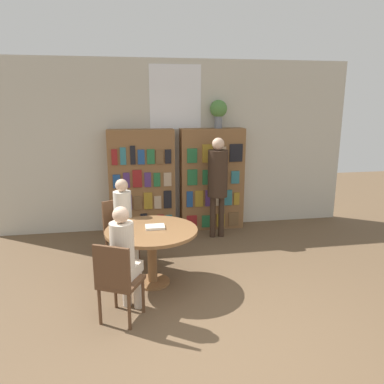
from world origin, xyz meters
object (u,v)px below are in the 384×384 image
at_px(reading_table, 152,239).
at_px(seated_reader_left, 124,217).
at_px(seated_reader_right, 125,254).
at_px(bookshelf_right, 212,179).
at_px(chair_left_side, 119,228).
at_px(chair_near_camera, 117,279).
at_px(librarian_standing, 218,177).
at_px(bookshelf_left, 142,182).
at_px(flower_vase, 219,110).

xyz_separation_m(reading_table, seated_reader_left, (-0.33, 0.65, 0.09)).
height_order(reading_table, seated_reader_right, seated_reader_right).
bearing_deg(bookshelf_right, chair_left_side, -143.79).
distance_m(chair_near_camera, librarian_standing, 2.91).
bearing_deg(bookshelf_right, bookshelf_left, -179.98).
relative_size(chair_left_side, seated_reader_left, 0.72).
bearing_deg(librarian_standing, reading_table, -128.67).
bearing_deg(bookshelf_right, reading_table, -121.39).
xyz_separation_m(chair_left_side, seated_reader_left, (0.08, -0.16, 0.20)).
xyz_separation_m(bookshelf_left, chair_near_camera, (-0.40, -2.84, -0.41)).
bearing_deg(seated_reader_right, librarian_standing, 81.52).
distance_m(bookshelf_left, chair_near_camera, 2.90).
bearing_deg(seated_reader_left, chair_left_side, -90.00).
xyz_separation_m(bookshelf_right, seated_reader_right, (-1.57, -2.68, -0.21)).
distance_m(bookshelf_right, reading_table, 2.39).
bearing_deg(flower_vase, seated_reader_left, -140.57).
height_order(chair_near_camera, seated_reader_left, seated_reader_left).
xyz_separation_m(seated_reader_left, librarian_standing, (1.55, 0.87, 0.35)).
bearing_deg(chair_near_camera, reading_table, 90.00).
height_order(bookshelf_left, chair_near_camera, bookshelf_left).
xyz_separation_m(chair_near_camera, seated_reader_right, (0.08, 0.16, 0.20)).
distance_m(seated_reader_right, librarian_standing, 2.70).
distance_m(reading_table, librarian_standing, 2.00).
xyz_separation_m(flower_vase, librarian_standing, (-0.12, -0.51, -1.08)).
relative_size(flower_vase, chair_left_side, 0.54).
xyz_separation_m(bookshelf_right, librarian_standing, (-0.02, -0.50, 0.15)).
relative_size(bookshelf_left, reading_table, 1.57).
relative_size(bookshelf_right, seated_reader_left, 1.46).
relative_size(seated_reader_left, librarian_standing, 0.73).
xyz_separation_m(bookshelf_right, seated_reader_left, (-1.57, -1.37, -0.21)).
relative_size(flower_vase, seated_reader_left, 0.39).
distance_m(bookshelf_right, chair_left_side, 2.09).
bearing_deg(librarian_standing, flower_vase, 76.55).
relative_size(chair_near_camera, librarian_standing, 0.53).
distance_m(seated_reader_left, seated_reader_right, 1.31).
relative_size(flower_vase, librarian_standing, 0.29).
height_order(bookshelf_right, flower_vase, flower_vase).
xyz_separation_m(bookshelf_left, bookshelf_right, (1.26, 0.00, 0.00)).
xyz_separation_m(chair_near_camera, chair_left_side, (0.00, 1.63, 0.00)).
bearing_deg(librarian_standing, bookshelf_left, 158.00).
relative_size(reading_table, chair_near_camera, 1.29).
xyz_separation_m(reading_table, chair_left_side, (-0.42, 0.82, -0.11)).
bearing_deg(bookshelf_right, seated_reader_right, -120.36).
distance_m(chair_near_camera, chair_left_side, 1.63).
distance_m(chair_near_camera, seated_reader_left, 1.49).
bearing_deg(chair_near_camera, seated_reader_right, 90.00).
xyz_separation_m(chair_left_side, librarian_standing, (1.64, 0.71, 0.55)).
relative_size(flower_vase, chair_near_camera, 0.54).
xyz_separation_m(bookshelf_left, chair_left_side, (-0.40, -1.21, -0.41)).
bearing_deg(seated_reader_left, chair_near_camera, 59.77).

